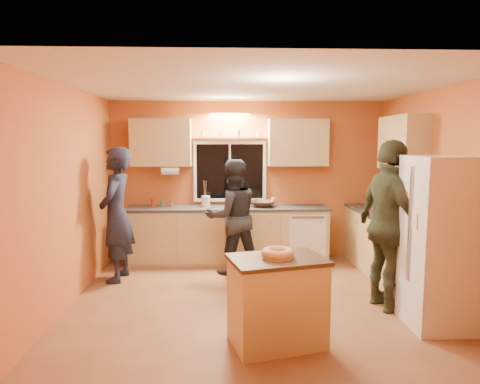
{
  "coord_description": "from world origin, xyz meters",
  "views": [
    {
      "loc": [
        -0.42,
        -5.08,
        1.95
      ],
      "look_at": [
        -0.2,
        0.4,
        1.3
      ],
      "focal_mm": 32.0,
      "sensor_mm": 36.0,
      "label": 1
    }
  ],
  "objects_px": {
    "person_center": "(232,217)",
    "refrigerator": "(444,242)",
    "island": "(277,301)",
    "person_right": "(390,226)",
    "person_left": "(116,214)"
  },
  "relations": [
    {
      "from": "person_center",
      "to": "refrigerator",
      "type": "bearing_deg",
      "value": 121.38
    },
    {
      "from": "island",
      "to": "person_right",
      "type": "distance_m",
      "value": 1.72
    },
    {
      "from": "person_right",
      "to": "refrigerator",
      "type": "bearing_deg",
      "value": -151.46
    },
    {
      "from": "refrigerator",
      "to": "island",
      "type": "relative_size",
      "value": 1.8
    },
    {
      "from": "refrigerator",
      "to": "person_left",
      "type": "distance_m",
      "value": 4.13
    },
    {
      "from": "island",
      "to": "person_center",
      "type": "bearing_deg",
      "value": 85.47
    },
    {
      "from": "refrigerator",
      "to": "person_center",
      "type": "xyz_separation_m",
      "value": [
        -2.17,
        1.91,
        -0.06
      ]
    },
    {
      "from": "person_left",
      "to": "person_right",
      "type": "xyz_separation_m",
      "value": [
        3.4,
        -1.17,
        0.05
      ]
    },
    {
      "from": "island",
      "to": "person_right",
      "type": "xyz_separation_m",
      "value": [
        1.4,
        0.84,
        0.55
      ]
    },
    {
      "from": "refrigerator",
      "to": "island",
      "type": "distance_m",
      "value": 1.89
    },
    {
      "from": "person_center",
      "to": "island",
      "type": "bearing_deg",
      "value": 82.09
    },
    {
      "from": "refrigerator",
      "to": "person_right",
      "type": "distance_m",
      "value": 0.62
    },
    {
      "from": "person_center",
      "to": "person_left",
      "type": "bearing_deg",
      "value": -8.08
    },
    {
      "from": "person_center",
      "to": "person_right",
      "type": "distance_m",
      "value": 2.29
    },
    {
      "from": "person_left",
      "to": "person_center",
      "type": "distance_m",
      "value": 1.65
    }
  ]
}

